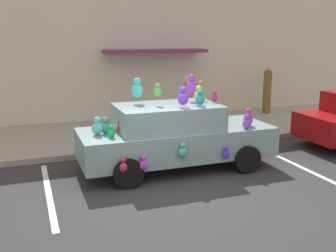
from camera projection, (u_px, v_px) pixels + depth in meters
The scene contains 9 objects.
ground_plane at pixel (171, 196), 7.92m from camera, with size 60.00×60.00×0.00m, color #2D2D30.
sidewalk at pixel (115, 134), 12.48m from camera, with size 24.00×4.00×0.15m, color gray.
storefront_building at pixel (99, 32), 13.75m from camera, with size 24.00×1.25×6.40m.
parking_stripe_front at pixel (290, 162), 10.02m from camera, with size 0.12×3.60×0.01m, color silver.
parking_stripe_rear at pixel (49, 193), 8.07m from camera, with size 0.12×3.60×0.01m, color silver.
plush_covered_car at pixel (174, 135), 9.37m from camera, with size 4.54×1.96×2.19m.
teddy_bear_on_sidewalk at pixel (215, 127), 11.86m from camera, with size 0.32×0.27×0.61m.
pedestrian_near_shopfront at pixel (267, 91), 15.26m from camera, with size 0.31×0.31×1.83m.
pedestrian_walking_past at pixel (187, 108), 11.63m from camera, with size 0.31×0.31×1.82m.
Camera 1 is at (-2.59, -6.94, 3.13)m, focal length 42.75 mm.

